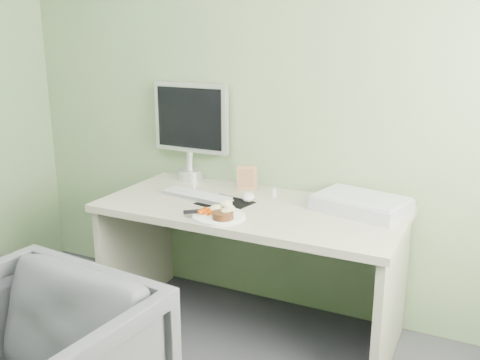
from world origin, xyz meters
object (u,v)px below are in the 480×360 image
at_px(scanner, 361,205).
at_px(monitor, 191,126).
at_px(plate, 219,216).
at_px(desk, 250,238).

bearing_deg(scanner, monitor, -174.70).
bearing_deg(plate, monitor, 131.23).
xyz_separation_m(plate, monitor, (-0.49, 0.56, 0.33)).
bearing_deg(plate, scanner, 33.80).
relative_size(desk, monitor, 2.69).
distance_m(plate, monitor, 0.81).
distance_m(scanner, monitor, 1.15).
distance_m(desk, plate, 0.31).
relative_size(plate, scanner, 0.59).
height_order(plate, monitor, monitor).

